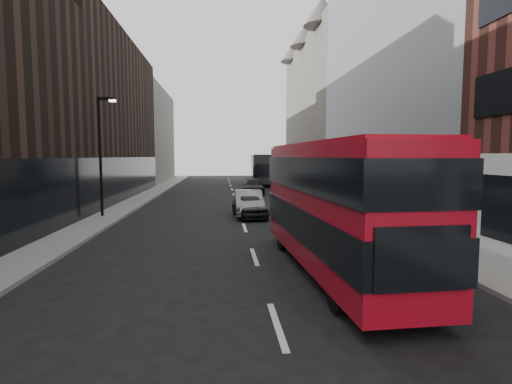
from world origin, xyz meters
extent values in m
plane|color=black|center=(0.00, 0.00, 0.00)|extent=(140.00, 140.00, 0.00)
cube|color=slate|center=(7.50, 25.00, 0.07)|extent=(3.00, 80.00, 0.15)
cube|color=slate|center=(-8.00, 25.00, 0.07)|extent=(2.00, 80.00, 0.15)
cube|color=#AEB3B9|center=(11.50, 21.00, 10.00)|extent=(5.00, 22.00, 20.00)
cube|color=silver|center=(9.15, 21.00, 1.90)|extent=(0.35, 21.00, 3.80)
cube|color=#635F57|center=(11.50, 44.00, 9.00)|extent=(5.00, 24.00, 18.00)
cone|color=#635F57|center=(9.50, 36.00, 19.50)|extent=(4.00, 4.00, 3.00)
cone|color=#635F57|center=(9.50, 44.00, 19.50)|extent=(4.00, 4.00, 3.00)
cone|color=#635F57|center=(9.50, 52.00, 19.50)|extent=(4.00, 4.00, 3.00)
cube|color=black|center=(-11.50, 30.00, 7.00)|extent=(5.00, 24.00, 14.00)
cube|color=#635F57|center=(-11.50, 52.00, 6.50)|extent=(5.00, 20.00, 13.00)
cylinder|color=black|center=(-8.30, 18.00, 3.65)|extent=(0.16, 0.16, 7.00)
cube|color=black|center=(-7.90, 18.00, 7.05)|extent=(0.90, 0.15, 0.18)
cube|color=#FFF2CC|center=(-7.50, 18.00, 6.93)|extent=(0.35, 0.22, 0.12)
cube|color=#AF0A1B|center=(2.36, 5.86, 2.20)|extent=(2.79, 10.17, 3.66)
cube|color=black|center=(2.36, 5.86, 1.60)|extent=(2.91, 10.22, 1.01)
cube|color=black|center=(2.36, 5.86, 3.16)|extent=(2.91, 10.22, 1.01)
cube|color=black|center=(2.61, 0.81, 1.74)|extent=(1.95, 0.18, 1.28)
cube|color=black|center=(2.11, 10.92, 1.74)|extent=(1.95, 0.18, 1.28)
cube|color=#AF0A1B|center=(2.36, 5.86, 4.06)|extent=(2.68, 9.76, 0.12)
cylinder|color=black|center=(1.21, 9.03, 0.46)|extent=(0.32, 0.93, 0.92)
cylinder|color=black|center=(3.19, 9.13, 0.46)|extent=(0.32, 0.93, 0.92)
cylinder|color=black|center=(1.53, 2.60, 0.46)|extent=(0.32, 0.93, 0.92)
cylinder|color=black|center=(3.51, 2.70, 0.46)|extent=(0.32, 0.93, 0.92)
cube|color=black|center=(4.20, 45.30, 2.12)|extent=(3.36, 12.08, 3.37)
cube|color=black|center=(4.20, 45.30, 1.90)|extent=(3.48, 12.13, 1.19)
cube|color=black|center=(3.87, 39.30, 2.06)|extent=(2.31, 0.20, 1.52)
cube|color=black|center=(4.52, 51.29, 2.06)|extent=(2.31, 0.20, 1.52)
cube|color=black|center=(4.20, 45.30, 3.83)|extent=(3.22, 11.59, 0.12)
cylinder|color=black|center=(3.20, 49.18, 0.54)|extent=(0.38, 1.10, 1.09)
cylinder|color=black|center=(5.61, 49.05, 0.54)|extent=(0.38, 1.10, 1.09)
cylinder|color=black|center=(2.78, 41.54, 0.54)|extent=(0.38, 1.10, 1.09)
cylinder|color=black|center=(5.20, 41.41, 0.54)|extent=(0.38, 1.10, 1.09)
imported|color=black|center=(0.50, 17.55, 0.71)|extent=(2.23, 4.35, 1.42)
imported|color=gray|center=(0.50, 18.32, 0.79)|extent=(1.67, 4.77, 1.57)
imported|color=black|center=(1.98, 32.39, 0.74)|extent=(2.46, 5.24, 1.48)
camera|label=1|loc=(-1.20, -6.36, 3.70)|focal=28.00mm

